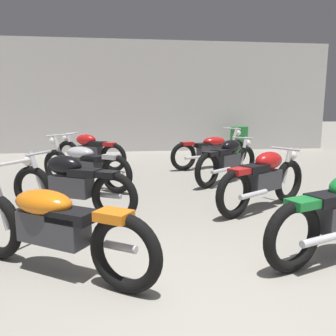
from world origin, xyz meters
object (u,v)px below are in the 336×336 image
(motorcycle_left_row_2, at_px, (84,164))
(motorcycle_right_row_3, at_px, (211,150))
(motorcycle_left_row_3, at_px, (90,151))
(motorcycle_right_row_2, at_px, (228,160))
(motorcycle_right_row_1, at_px, (264,179))
(motorcycle_left_row_0, at_px, (52,225))
(oil_drum, at_px, (239,140))
(motorcycle_left_row_1, at_px, (71,184))

(motorcycle_left_row_2, height_order, motorcycle_right_row_3, same)
(motorcycle_left_row_2, xyz_separation_m, motorcycle_left_row_3, (-0.07, 1.87, 0.01))
(motorcycle_right_row_2, relative_size, motorcycle_right_row_3, 0.77)
(motorcycle_left_row_2, height_order, motorcycle_right_row_1, motorcycle_left_row_2)
(motorcycle_left_row_0, height_order, oil_drum, motorcycle_left_row_0)
(motorcycle_left_row_2, relative_size, motorcycle_left_row_3, 1.01)
(motorcycle_right_row_2, bearing_deg, oil_drum, 68.36)
(motorcycle_left_row_0, height_order, motorcycle_right_row_1, motorcycle_left_row_0)
(motorcycle_left_row_3, distance_m, motorcycle_right_row_1, 4.56)
(motorcycle_right_row_1, bearing_deg, motorcycle_right_row_2, 89.42)
(motorcycle_left_row_3, xyz_separation_m, motorcycle_right_row_2, (2.83, -1.78, 0.00))
(motorcycle_left_row_0, distance_m, motorcycle_right_row_3, 5.79)
(motorcycle_left_row_1, height_order, motorcycle_right_row_2, same)
(motorcycle_left_row_2, bearing_deg, oil_drum, 44.38)
(motorcycle_left_row_0, relative_size, motorcycle_left_row_3, 1.08)
(motorcycle_left_row_2, bearing_deg, motorcycle_right_row_3, 31.17)
(motorcycle_right_row_3, bearing_deg, motorcycle_left_row_2, -148.83)
(motorcycle_left_row_3, xyz_separation_m, oil_drum, (4.52, 2.49, -0.03))
(motorcycle_right_row_2, distance_m, motorcycle_right_row_3, 1.63)
(motorcycle_left_row_1, distance_m, motorcycle_left_row_2, 1.72)
(motorcycle_right_row_2, bearing_deg, motorcycle_right_row_1, -90.58)
(oil_drum, bearing_deg, motorcycle_left_row_2, -135.62)
(motorcycle_left_row_3, xyz_separation_m, motorcycle_right_row_3, (2.91, -0.15, -0.01))
(motorcycle_left_row_0, bearing_deg, motorcycle_right_row_3, 61.40)
(motorcycle_left_row_2, bearing_deg, motorcycle_left_row_1, -89.82)
(motorcycle_left_row_1, xyz_separation_m, motorcycle_right_row_2, (2.76, 1.81, 0.00))
(motorcycle_left_row_1, distance_m, oil_drum, 7.54)
(motorcycle_right_row_2, height_order, oil_drum, motorcycle_right_row_2)
(motorcycle_left_row_3, distance_m, oil_drum, 5.16)
(motorcycle_left_row_0, bearing_deg, motorcycle_left_row_1, 92.32)
(motorcycle_left_row_1, relative_size, oil_drum, 2.11)
(motorcycle_right_row_3, relative_size, oil_drum, 2.46)
(motorcycle_right_row_1, relative_size, motorcycle_right_row_2, 1.08)
(motorcycle_left_row_2, bearing_deg, motorcycle_left_row_3, 92.01)
(motorcycle_left_row_2, bearing_deg, motorcycle_right_row_1, -32.10)
(motorcycle_right_row_3, height_order, oil_drum, motorcycle_right_row_3)
(motorcycle_left_row_0, relative_size, motorcycle_left_row_2, 1.06)
(motorcycle_right_row_1, bearing_deg, motorcycle_left_row_0, -148.44)
(motorcycle_left_row_2, bearing_deg, motorcycle_right_row_2, 1.83)
(motorcycle_left_row_0, height_order, motorcycle_right_row_2, motorcycle_left_row_0)
(motorcycle_left_row_0, distance_m, oil_drum, 8.88)
(motorcycle_left_row_3, distance_m, motorcycle_right_row_2, 3.34)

